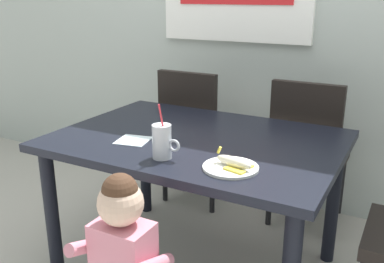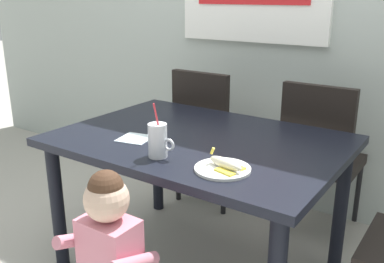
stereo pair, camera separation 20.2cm
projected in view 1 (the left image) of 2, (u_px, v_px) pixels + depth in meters
The scene contains 8 objects.
dining_table at pixel (197, 155), 2.17m from camera, with size 1.39×1.00×0.76m.
dining_chair_left at pixel (195, 129), 2.98m from camera, with size 0.44×0.44×0.96m.
dining_chair_right at pixel (308, 146), 2.65m from camera, with size 0.44×0.45×0.96m.
toddler_standing at pixel (123, 251), 1.59m from camera, with size 0.33×0.24×0.84m.
milk_cup at pixel (163, 144), 1.84m from camera, with size 0.13×0.08×0.25m.
snack_plate at pixel (231, 168), 1.74m from camera, with size 0.23×0.23×0.01m, color white.
peeled_banana at pixel (234, 162), 1.73m from camera, with size 0.18×0.13×0.07m.
paper_napkin at pixel (133, 140), 2.08m from camera, with size 0.15×0.15×0.00m, color silver.
Camera 1 is at (0.94, -1.79, 1.44)m, focal length 40.08 mm.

